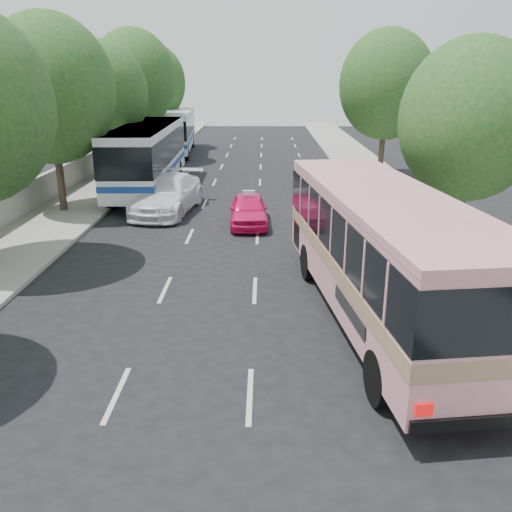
{
  "coord_description": "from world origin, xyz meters",
  "views": [
    {
      "loc": [
        1.3,
        -12.13,
        6.65
      ],
      "look_at": [
        1.06,
        2.72,
        1.6
      ],
      "focal_mm": 38.0,
      "sensor_mm": 36.0,
      "label": 1
    }
  ],
  "objects_px": {
    "white_pickup": "(168,194)",
    "tour_coach_rear": "(176,128)",
    "pink_bus": "(383,243)",
    "pink_taxi": "(249,210)",
    "tour_coach_front": "(148,152)"
  },
  "relations": [
    {
      "from": "pink_taxi",
      "to": "tour_coach_front",
      "type": "relative_size",
      "value": 0.33
    },
    {
      "from": "pink_bus",
      "to": "tour_coach_rear",
      "type": "bearing_deg",
      "value": 100.78
    },
    {
      "from": "pink_taxi",
      "to": "white_pickup",
      "type": "relative_size",
      "value": 0.67
    },
    {
      "from": "pink_bus",
      "to": "pink_taxi",
      "type": "distance_m",
      "value": 10.95
    },
    {
      "from": "pink_bus",
      "to": "pink_taxi",
      "type": "xyz_separation_m",
      "value": [
        -3.93,
        10.1,
        -1.58
      ]
    },
    {
      "from": "pink_taxi",
      "to": "white_pickup",
      "type": "bearing_deg",
      "value": 148.2
    },
    {
      "from": "pink_bus",
      "to": "pink_taxi",
      "type": "bearing_deg",
      "value": 104.01
    },
    {
      "from": "white_pickup",
      "to": "tour_coach_rear",
      "type": "height_order",
      "value": "tour_coach_rear"
    },
    {
      "from": "pink_bus",
      "to": "pink_taxi",
      "type": "relative_size",
      "value": 2.84
    },
    {
      "from": "tour_coach_front",
      "to": "pink_taxi",
      "type": "bearing_deg",
      "value": -52.16
    },
    {
      "from": "white_pickup",
      "to": "tour_coach_rear",
      "type": "xyz_separation_m",
      "value": [
        -2.78,
        20.81,
        1.24
      ]
    },
    {
      "from": "tour_coach_front",
      "to": "tour_coach_rear",
      "type": "height_order",
      "value": "tour_coach_front"
    },
    {
      "from": "pink_taxi",
      "to": "pink_bus",
      "type": "bearing_deg",
      "value": -71.15
    },
    {
      "from": "pink_bus",
      "to": "tour_coach_rear",
      "type": "height_order",
      "value": "pink_bus"
    },
    {
      "from": "pink_bus",
      "to": "white_pickup",
      "type": "relative_size",
      "value": 1.91
    }
  ]
}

